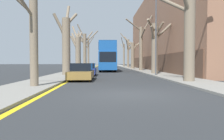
# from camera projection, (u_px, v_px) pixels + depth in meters

# --- Properties ---
(ground_plane) EXTENTS (300.00, 300.00, 0.00)m
(ground_plane) POSITION_uv_depth(u_px,v_px,m) (127.00, 94.00, 9.78)
(ground_plane) COLOR #2B2D30
(sidewalk_left) EXTENTS (2.96, 120.00, 0.12)m
(sidewalk_left) POSITION_uv_depth(u_px,v_px,m) (89.00, 67.00, 59.53)
(sidewalk_left) COLOR gray
(sidewalk_left) RESTS_ON ground
(sidewalk_right) EXTENTS (2.96, 120.00, 0.12)m
(sidewalk_right) POSITION_uv_depth(u_px,v_px,m) (128.00, 67.00, 59.90)
(sidewalk_right) COLOR gray
(sidewalk_right) RESTS_ON ground
(building_facade_right) EXTENTS (10.08, 43.92, 13.86)m
(building_facade_right) POSITION_uv_depth(u_px,v_px,m) (177.00, 31.00, 38.73)
(building_facade_right) COLOR #93664C
(building_facade_right) RESTS_ON ground
(kerb_line_stripe) EXTENTS (0.24, 120.00, 0.01)m
(kerb_line_stripe) POSITION_uv_depth(u_px,v_px,m) (95.00, 67.00, 59.59)
(kerb_line_stripe) COLOR yellow
(kerb_line_stripe) RESTS_ON ground
(street_tree_left_0) EXTENTS (2.59, 3.11, 7.51)m
(street_tree_left_0) POSITION_uv_depth(u_px,v_px,m) (31.00, 28.00, 12.06)
(street_tree_left_0) COLOR #7A6B56
(street_tree_left_0) RESTS_ON ground
(street_tree_left_1) EXTENTS (2.40, 2.81, 7.68)m
(street_tree_left_1) POSITION_uv_depth(u_px,v_px,m) (66.00, 43.00, 23.15)
(street_tree_left_1) COLOR #7A6B56
(street_tree_left_1) RESTS_ON ground
(street_tree_left_2) EXTENTS (1.89, 2.67, 7.25)m
(street_tree_left_2) POSITION_uv_depth(u_px,v_px,m) (78.00, 51.00, 33.55)
(street_tree_left_2) COLOR #7A6B56
(street_tree_left_2) RESTS_ON ground
(street_tree_left_3) EXTENTS (4.21, 2.26, 8.74)m
(street_tree_left_3) POSITION_uv_depth(u_px,v_px,m) (85.00, 48.00, 42.51)
(street_tree_left_3) COLOR #7A6B56
(street_tree_left_3) RESTS_ON ground
(street_tree_left_4) EXTENTS (4.21, 2.80, 7.72)m
(street_tree_left_4) POSITION_uv_depth(u_px,v_px,m) (88.00, 51.00, 53.34)
(street_tree_left_4) COLOR #7A6B56
(street_tree_left_4) RESTS_ON ground
(street_tree_right_0) EXTENTS (3.71, 3.37, 8.31)m
(street_tree_right_0) POSITION_uv_depth(u_px,v_px,m) (189.00, 25.00, 15.26)
(street_tree_right_0) COLOR #7A6B56
(street_tree_right_0) RESTS_ON ground
(street_tree_right_1) EXTENTS (3.28, 2.08, 6.35)m
(street_tree_right_1) POSITION_uv_depth(u_px,v_px,m) (155.00, 46.00, 25.97)
(street_tree_right_1) COLOR #7A6B56
(street_tree_right_1) RESTS_ON ground
(street_tree_right_2) EXTENTS (4.63, 2.57, 9.21)m
(street_tree_right_2) POSITION_uv_depth(u_px,v_px,m) (141.00, 46.00, 36.16)
(street_tree_right_2) COLOR #7A6B56
(street_tree_right_2) RESTS_ON ground
(street_tree_right_3) EXTENTS (3.56, 1.67, 7.02)m
(street_tree_right_3) POSITION_uv_depth(u_px,v_px,m) (133.00, 54.00, 46.36)
(street_tree_right_3) COLOR #7A6B56
(street_tree_right_3) RESTS_ON ground
(street_tree_right_4) EXTENTS (3.33, 5.24, 9.03)m
(street_tree_right_4) POSITION_uv_depth(u_px,v_px,m) (128.00, 52.00, 56.43)
(street_tree_right_4) COLOR #7A6B56
(street_tree_right_4) RESTS_ON ground
(street_tree_right_5) EXTENTS (1.35, 3.95, 8.91)m
(street_tree_right_5) POSITION_uv_depth(u_px,v_px,m) (124.00, 54.00, 66.33)
(street_tree_right_5) COLOR #7A6B56
(street_tree_right_5) RESTS_ON ground
(double_decker_bus) EXTENTS (2.62, 11.96, 4.51)m
(double_decker_bus) POSITION_uv_depth(u_px,v_px,m) (107.00, 55.00, 35.90)
(double_decker_bus) COLOR #19519E
(double_decker_bus) RESTS_ON ground
(parked_car_0) EXTENTS (1.82, 4.54, 1.36)m
(parked_car_0) POSITION_uv_depth(u_px,v_px,m) (82.00, 72.00, 17.70)
(parked_car_0) COLOR olive
(parked_car_0) RESTS_ON ground
(parked_car_1) EXTENTS (1.78, 4.08, 1.34)m
(parked_car_1) POSITION_uv_depth(u_px,v_px,m) (87.00, 70.00, 23.48)
(parked_car_1) COLOR navy
(parked_car_1) RESTS_ON ground
(lamp_post) EXTENTS (1.40, 0.20, 9.17)m
(lamp_post) POSITION_uv_depth(u_px,v_px,m) (155.00, 28.00, 22.72)
(lamp_post) COLOR #4C4F54
(lamp_post) RESTS_ON ground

